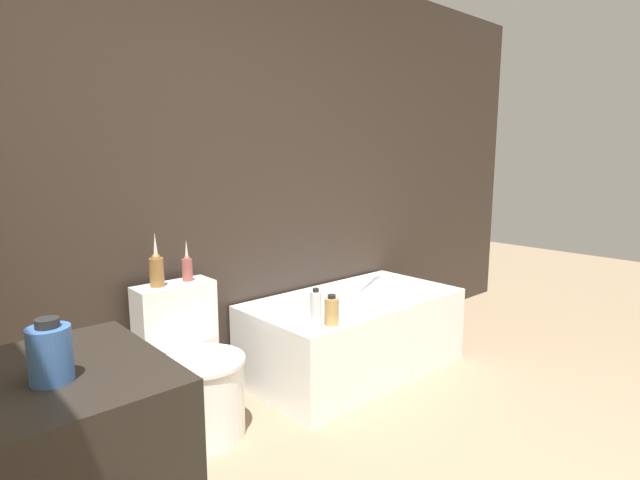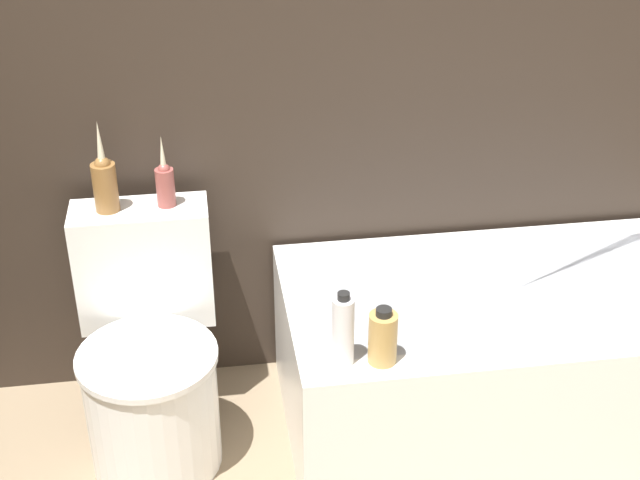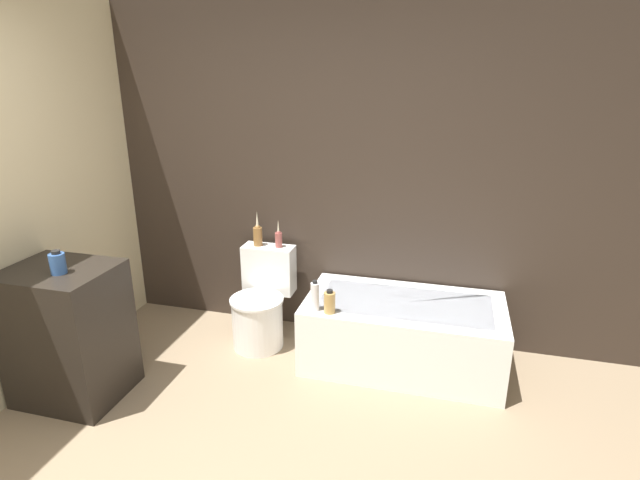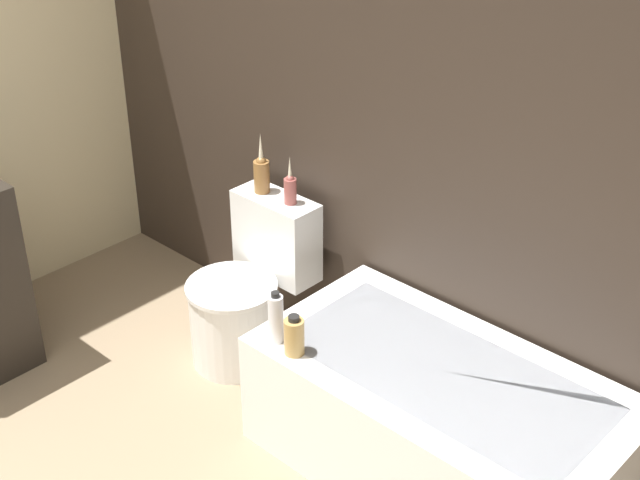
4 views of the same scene
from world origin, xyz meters
name	(u,v)px [view 2 (image 2 of 4)]	position (x,y,z in m)	size (l,w,h in m)	color
bathtub	(508,354)	(0.80, 1.82, 0.25)	(1.40, 0.74, 0.49)	white
toilet	(150,362)	(-0.31, 1.87, 0.31)	(0.41, 0.58, 0.73)	white
vase_gold	(105,181)	(-0.40, 2.07, 0.82)	(0.07, 0.07, 0.28)	olive
vase_silver	(165,183)	(-0.23, 2.08, 0.80)	(0.06, 0.06, 0.22)	#994C47
shampoo_bottle_tall	(343,331)	(0.22, 1.54, 0.60)	(0.06, 0.06, 0.22)	silver
shampoo_bottle_short	(383,337)	(0.32, 1.53, 0.57)	(0.08, 0.08, 0.17)	tan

